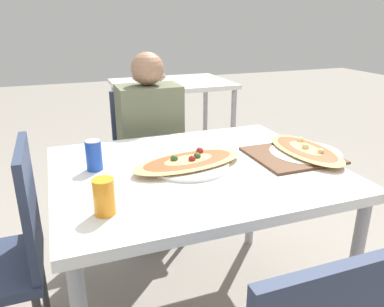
# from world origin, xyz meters

# --- Properties ---
(dining_table) EXTENTS (1.16, 0.95, 0.75)m
(dining_table) POSITION_xyz_m (0.00, 0.00, 0.68)
(dining_table) COLOR white
(dining_table) RESTS_ON ground_plane
(chair_far_seated) EXTENTS (0.40, 0.40, 0.92)m
(chair_far_seated) POSITION_xyz_m (-0.02, 0.81, 0.51)
(chair_far_seated) COLOR #2D3851
(chair_far_seated) RESTS_ON ground_plane
(chair_side_left) EXTENTS (0.40, 0.40, 0.92)m
(chair_side_left) POSITION_xyz_m (-0.77, 0.01, 0.51)
(chair_side_left) COLOR #2D3851
(chair_side_left) RESTS_ON ground_plane
(person_seated) EXTENTS (0.35, 0.26, 1.16)m
(person_seated) POSITION_xyz_m (-0.02, 0.69, 0.68)
(person_seated) COLOR #2D2D38
(person_seated) RESTS_ON ground_plane
(pizza_main) EXTENTS (0.53, 0.34, 0.06)m
(pizza_main) POSITION_xyz_m (-0.02, 0.01, 0.77)
(pizza_main) COLOR white
(pizza_main) RESTS_ON dining_table
(soda_can) EXTENTS (0.07, 0.07, 0.12)m
(soda_can) POSITION_xyz_m (-0.40, 0.12, 0.81)
(soda_can) COLOR #1E47B2
(soda_can) RESTS_ON dining_table
(drink_glass) EXTENTS (0.07, 0.07, 0.12)m
(drink_glass) POSITION_xyz_m (-0.41, -0.27, 0.81)
(drink_glass) COLOR orange
(drink_glass) RESTS_ON dining_table
(serving_tray) EXTENTS (0.36, 0.34, 0.01)m
(serving_tray) POSITION_xyz_m (0.45, -0.04, 0.76)
(serving_tray) COLOR brown
(serving_tray) RESTS_ON dining_table
(pizza_second) EXTENTS (0.32, 0.46, 0.06)m
(pizza_second) POSITION_xyz_m (0.52, -0.04, 0.77)
(pizza_second) COLOR white
(pizza_second) RESTS_ON dining_table
(background_table) EXTENTS (1.10, 0.80, 0.87)m
(background_table) POSITION_xyz_m (0.51, 2.09, 0.69)
(background_table) COLOR white
(background_table) RESTS_ON ground_plane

